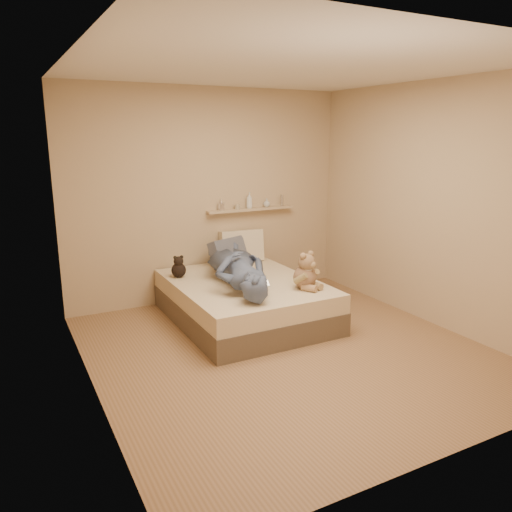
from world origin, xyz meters
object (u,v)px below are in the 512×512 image
person (237,267)px  wall_shelf (251,209)px  pillow_grey (229,253)px  bed (244,301)px  game_console (261,284)px  dark_plush (179,268)px  teddy_bear (306,273)px  pillow_cream (242,246)px

person → wall_shelf: wall_shelf is taller
pillow_grey → person: bearing=-107.8°
bed → game_console: size_ratio=10.73×
pillow_grey → wall_shelf: size_ratio=0.42×
game_console → dark_plush: 1.19m
game_console → teddy_bear: teddy_bear is taller
pillow_cream → pillow_grey: size_ratio=1.10×
pillow_cream → wall_shelf: bearing=24.2°
bed → wall_shelf: size_ratio=1.58×
wall_shelf → person: bearing=-124.5°
game_console → pillow_grey: pillow_grey is taller
bed → person: bearing=-154.7°
bed → pillow_cream: 1.01m
game_console → dark_plush: bearing=113.3°
person → game_console: bearing=101.8°
teddy_bear → pillow_cream: pillow_cream is taller
bed → person: size_ratio=1.18×
teddy_bear → pillow_cream: size_ratio=0.74×
bed → game_console: game_console is taller
game_console → wall_shelf: (0.67, 1.51, 0.50)m
teddy_bear → wall_shelf: (0.09, 1.45, 0.48)m
pillow_cream → bed: bearing=-114.3°
wall_shelf → bed: bearing=-121.2°
dark_plush → pillow_grey: size_ratio=0.52×
person → pillow_grey: bearing=-95.3°
pillow_cream → person: pillow_cream is taller
dark_plush → pillow_grey: (0.72, 0.20, 0.06)m
game_console → person: bearing=89.3°
teddy_bear → dark_plush: size_ratio=1.57×
pillow_cream → pillow_grey: pillow_cream is taller
game_console → pillow_grey: (0.25, 1.30, 0.02)m
pillow_cream → wall_shelf: size_ratio=0.46×
dark_plush → wall_shelf: bearing=20.2°
person → dark_plush: bearing=-36.0°
bed → wall_shelf: 1.38m
game_console → dark_plush: dark_plush is taller
game_console → teddy_bear: size_ratio=0.44×
game_console → person: 0.55m
bed → wall_shelf: (0.55, 0.91, 0.88)m
teddy_bear → pillow_grey: teddy_bear is taller
bed → game_console: 0.72m
bed → wall_shelf: wall_shelf is taller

